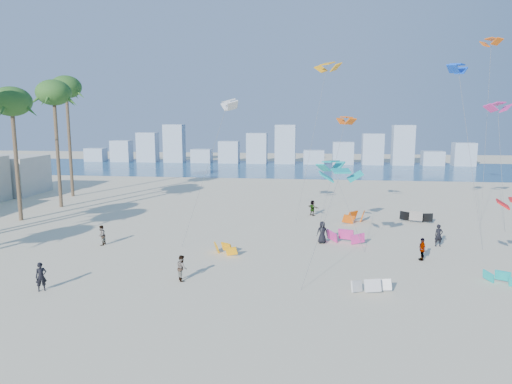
# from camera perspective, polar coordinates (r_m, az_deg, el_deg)

# --- Properties ---
(ground) EXTENTS (220.00, 220.00, 0.00)m
(ground) POSITION_cam_1_polar(r_m,az_deg,el_deg) (23.38, -12.69, -17.31)
(ground) COLOR beige
(ground) RESTS_ON ground
(ocean) EXTENTS (220.00, 220.00, 0.00)m
(ocean) POSITION_cam_1_polar(r_m,az_deg,el_deg) (92.50, 2.33, 2.88)
(ocean) COLOR navy
(ocean) RESTS_ON ground
(kitesurfer_near) EXTENTS (0.76, 0.72, 1.75)m
(kitesurfer_near) POSITION_cam_1_polar(r_m,az_deg,el_deg) (31.11, -24.75, -9.38)
(kitesurfer_near) COLOR black
(kitesurfer_near) RESTS_ON ground
(kitesurfer_mid) EXTENTS (0.93, 1.00, 1.64)m
(kitesurfer_mid) POSITION_cam_1_polar(r_m,az_deg,el_deg) (30.44, -9.04, -9.12)
(kitesurfer_mid) COLOR gray
(kitesurfer_mid) RESTS_ON ground
(kitesurfers_far) EXTENTS (32.69, 19.20, 1.89)m
(kitesurfers_far) POSITION_cam_1_polar(r_m,az_deg,el_deg) (38.42, 12.50, -5.24)
(kitesurfers_far) COLOR black
(kitesurfers_far) RESTS_ON ground
(grounded_kites) EXTENTS (20.89, 21.36, 1.01)m
(grounded_kites) POSITION_cam_1_polar(r_m,az_deg,el_deg) (40.66, 13.53, -5.07)
(grounded_kites) COLOR orange
(grounded_kites) RESTS_ON ground
(flying_kites) EXTENTS (29.71, 29.34, 18.51)m
(flying_kites) POSITION_cam_1_polar(r_m,az_deg,el_deg) (42.78, 15.46, 10.40)
(flying_kites) COLOR #0DA5A4
(flying_kites) RESTS_ON ground
(distant_skyline) EXTENTS (85.00, 3.00, 8.40)m
(distant_skyline) POSITION_cam_1_polar(r_m,az_deg,el_deg) (102.24, 2.13, 5.23)
(distant_skyline) COLOR #9EADBF
(distant_skyline) RESTS_ON ground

